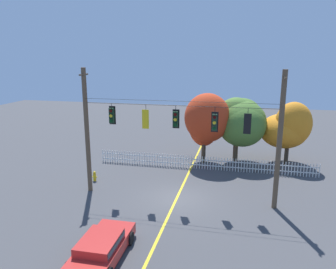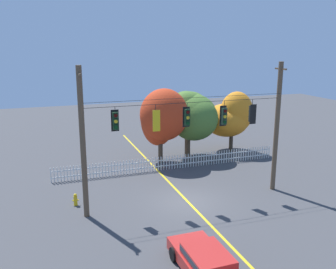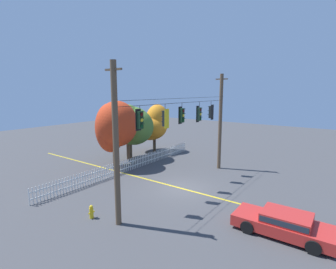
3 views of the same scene
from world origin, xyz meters
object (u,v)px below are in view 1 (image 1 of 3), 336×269
object	(u,v)px
traffic_signal_southbound_primary	(176,119)
traffic_signal_eastbound_side	(215,122)
traffic_signal_northbound_secondary	(247,123)
autumn_maple_far_west	(287,128)
autumn_maple_mid	(239,121)
parked_car	(101,248)
traffic_signal_westbound_side	(146,119)
autumn_maple_near_fence	(206,119)
autumn_oak_far_east	(241,119)
traffic_signal_northbound_primary	(112,115)
fire_hydrant	(95,176)

from	to	relation	value
traffic_signal_southbound_primary	traffic_signal_eastbound_side	size ratio (longest dim) A/B	0.93
traffic_signal_northbound_secondary	autumn_maple_far_west	world-z (taller)	traffic_signal_northbound_secondary
traffic_signal_northbound_secondary	autumn_maple_mid	bearing A→B (deg)	93.72
autumn_maple_mid	parked_car	xyz separation A→B (m)	(-5.75, -15.79, -3.04)
traffic_signal_westbound_side	autumn_maple_near_fence	world-z (taller)	traffic_signal_westbound_side
autumn_maple_mid	autumn_oak_far_east	bearing A→B (deg)	60.54
traffic_signal_southbound_primary	autumn_maple_far_west	world-z (taller)	traffic_signal_southbound_primary
traffic_signal_northbound_primary	autumn_maple_far_west	bearing A→B (deg)	36.98
autumn_maple_near_fence	autumn_oak_far_east	distance (m)	3.09
fire_hydrant	parked_car	bearing A→B (deg)	-63.37
traffic_signal_northbound_secondary	autumn_oak_far_east	distance (m)	9.06
autumn_maple_near_fence	autumn_maple_mid	xyz separation A→B (m)	(2.71, 0.68, -0.19)
traffic_signal_southbound_primary	parked_car	distance (m)	8.84
traffic_signal_northbound_primary	traffic_signal_eastbound_side	xyz separation A→B (m)	(6.60, 0.00, -0.15)
autumn_maple_near_fence	autumn_maple_far_west	xyz separation A→B (m)	(6.72, 1.14, -0.74)
traffic_signal_northbound_primary	autumn_maple_near_fence	distance (m)	9.59
autumn_maple_far_west	parked_car	size ratio (longest dim) A/B	1.18
traffic_signal_northbound_primary	autumn_oak_far_east	distance (m)	12.19
fire_hydrant	autumn_maple_far_west	bearing A→B (deg)	27.37
traffic_signal_westbound_side	parked_car	world-z (taller)	traffic_signal_westbound_side
traffic_signal_westbound_side	fire_hydrant	bearing A→B (deg)	159.77
traffic_signal_northbound_primary	autumn_oak_far_east	bearing A→B (deg)	47.51
autumn_maple_mid	autumn_oak_far_east	distance (m)	0.42
traffic_signal_westbound_side	traffic_signal_northbound_secondary	world-z (taller)	same
autumn_maple_mid	fire_hydrant	bearing A→B (deg)	-145.95
traffic_signal_northbound_secondary	fire_hydrant	xyz separation A→B (m)	(-10.77, 1.67, -4.85)
fire_hydrant	traffic_signal_southbound_primary	bearing A→B (deg)	-14.40
traffic_signal_southbound_primary	autumn_maple_near_fence	world-z (taller)	traffic_signal_southbound_primary
autumn_maple_near_fence	autumn_oak_far_east	bearing A→B (deg)	19.51
autumn_oak_far_east	parked_car	xyz separation A→B (m)	(-5.95, -16.15, -3.15)
autumn_maple_far_west	fire_hydrant	distance (m)	16.25
autumn_maple_far_west	traffic_signal_eastbound_side	bearing A→B (deg)	-120.83
autumn_maple_mid	parked_car	distance (m)	17.08
autumn_maple_near_fence	fire_hydrant	xyz separation A→B (m)	(-7.50, -6.23, -3.47)
traffic_signal_northbound_secondary	autumn_maple_mid	distance (m)	8.74
traffic_signal_northbound_secondary	fire_hydrant	bearing A→B (deg)	171.16
traffic_signal_northbound_secondary	autumn_oak_far_east	world-z (taller)	traffic_signal_northbound_secondary
traffic_signal_northbound_primary	traffic_signal_southbound_primary	size ratio (longest dim) A/B	0.96
fire_hydrant	traffic_signal_northbound_primary	bearing A→B (deg)	-36.38
traffic_signal_northbound_secondary	autumn_maple_far_west	distance (m)	9.91
traffic_signal_northbound_primary	traffic_signal_westbound_side	world-z (taller)	same
autumn_maple_mid	traffic_signal_northbound_primary	bearing A→B (deg)	-132.95
traffic_signal_eastbound_side	autumn_maple_near_fence	distance (m)	8.11
autumn_maple_near_fence	traffic_signal_northbound_secondary	bearing A→B (deg)	-67.55
traffic_signal_westbound_side	parked_car	distance (m)	8.57
autumn_maple_near_fence	autumn_maple_mid	world-z (taller)	autumn_maple_near_fence
autumn_maple_near_fence	autumn_oak_far_east	world-z (taller)	autumn_maple_near_fence
traffic_signal_southbound_primary	parked_car	xyz separation A→B (m)	(-1.99, -7.23, -4.67)
traffic_signal_northbound_primary	fire_hydrant	world-z (taller)	traffic_signal_northbound_primary
traffic_signal_southbound_primary	parked_car	bearing A→B (deg)	-105.37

